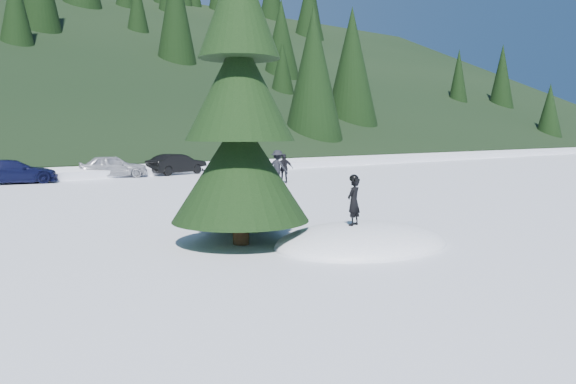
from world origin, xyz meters
TOP-DOWN VIEW (x-y plane):
  - ground at (0.00, 0.00)m, footprint 200.00×200.00m
  - snow_mound at (0.00, 0.00)m, footprint 4.48×3.52m
  - spruce_tall at (-2.20, 1.80)m, footprint 3.20×3.20m
  - spruce_short at (-1.20, 3.20)m, footprint 2.20×2.20m
  - child_skier at (-0.28, 0.02)m, footprint 0.46×0.37m
  - adult_0 at (3.97, 11.15)m, footprint 0.69×0.83m
  - adult_1 at (8.46, 13.47)m, footprint 0.94×0.80m
  - adult_2 at (7.72, 13.08)m, footprint 0.98×1.26m
  - car_3 at (-2.46, 21.86)m, footprint 4.48×2.43m
  - car_4 at (3.00, 22.48)m, footprint 4.10×2.56m
  - car_5 at (7.00, 22.28)m, footprint 4.05×2.06m

SIDE VIEW (x-z plane):
  - ground at x=0.00m, z-range 0.00..0.00m
  - snow_mound at x=0.00m, z-range -0.48..0.48m
  - car_3 at x=-2.46m, z-range 0.00..1.23m
  - car_5 at x=7.00m, z-range 0.00..1.27m
  - car_4 at x=3.00m, z-range 0.00..1.30m
  - adult_1 at x=8.46m, z-range 0.00..1.51m
  - adult_0 at x=3.97m, z-range 0.00..1.58m
  - adult_2 at x=7.72m, z-range 0.00..1.72m
  - child_skier at x=-0.28m, z-range 0.48..1.59m
  - spruce_short at x=-1.20m, z-range -0.58..4.79m
  - spruce_tall at x=-2.20m, z-range -0.98..7.62m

